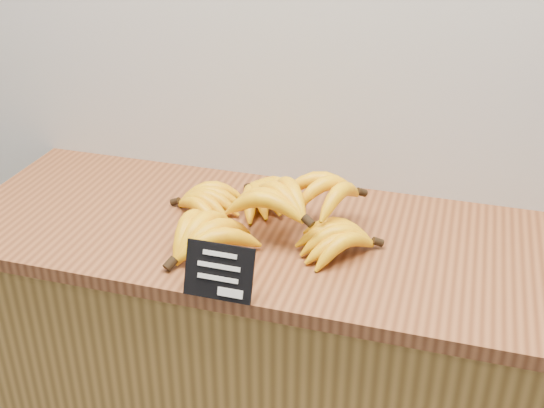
{
  "coord_description": "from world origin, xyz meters",
  "views": [
    {
      "loc": [
        0.37,
        1.54,
        1.67
      ],
      "look_at": [
        0.03,
        2.7,
        1.02
      ],
      "focal_mm": 45.0,
      "sensor_mm": 36.0,
      "label": 1
    }
  ],
  "objects": [
    {
      "name": "counter",
      "position": [
        0.03,
        2.75,
        0.45
      ],
      "size": [
        1.4,
        0.5,
        0.9
      ],
      "primitive_type": "cube",
      "color": "olive",
      "rests_on": "ground"
    },
    {
      "name": "counter_top",
      "position": [
        0.03,
        2.75,
        0.92
      ],
      "size": [
        1.42,
        0.54,
        0.03
      ],
      "primitive_type": "cube",
      "color": "brown",
      "rests_on": "counter"
    },
    {
      "name": "chalkboard_sign",
      "position": [
        -0.01,
        2.5,
        0.98
      ],
      "size": [
        0.13,
        0.04,
        0.1
      ],
      "primitive_type": "cube",
      "rotation": [
        -0.36,
        0.0,
        0.0
      ],
      "color": "black",
      "rests_on": "counter_top"
    },
    {
      "name": "banana_pile",
      "position": [
        0.0,
        2.73,
        0.98
      ],
      "size": [
        0.49,
        0.41,
        0.12
      ],
      "color": "#F0B109",
      "rests_on": "counter_top"
    }
  ]
}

